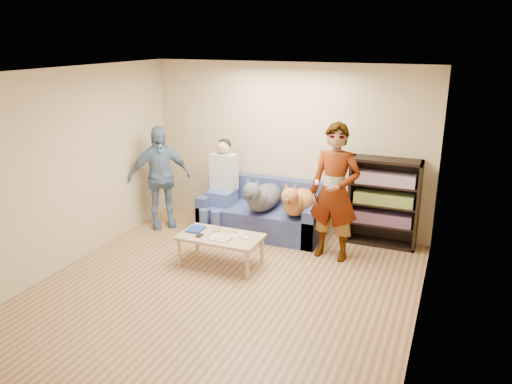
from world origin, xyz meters
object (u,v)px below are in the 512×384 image
at_px(person_seated, 221,182).
at_px(coffee_table, 221,239).
at_px(bookshelf, 384,200).
at_px(camera_silver, 216,229).
at_px(dog_gray, 262,197).
at_px(person_standing_left, 160,177).
at_px(person_standing_right, 335,192).
at_px(notebook_blue, 196,229).
at_px(dog_tan, 297,201).
at_px(sofa, 263,215).

xyz_separation_m(person_seated, coffee_table, (0.56, -1.19, -0.40)).
bearing_deg(bookshelf, camera_silver, -144.62).
bearing_deg(dog_gray, coffee_table, -97.59).
bearing_deg(coffee_table, person_standing_left, 148.71).
xyz_separation_m(person_standing_right, notebook_blue, (-1.73, -0.76, -0.51)).
bearing_deg(person_standing_left, dog_tan, -37.70).
height_order(person_seated, dog_gray, person_seated).
distance_m(dog_gray, coffee_table, 1.17).
distance_m(person_standing_left, camera_silver, 1.66).
bearing_deg(person_standing_left, dog_gray, -36.57).
xyz_separation_m(notebook_blue, person_seated, (-0.16, 1.14, 0.34)).
bearing_deg(coffee_table, camera_silver, 135.00).
bearing_deg(dog_gray, bookshelf, 13.56).
relative_size(notebook_blue, person_seated, 0.18).
relative_size(notebook_blue, coffee_table, 0.24).
bearing_deg(coffee_table, person_standing_right, 31.46).
xyz_separation_m(notebook_blue, dog_tan, (1.10, 1.10, 0.20)).
xyz_separation_m(person_standing_left, person_seated, (0.96, 0.26, -0.05)).
height_order(dog_gray, coffee_table, dog_gray).
relative_size(sofa, person_seated, 1.29).
relative_size(dog_gray, coffee_table, 1.14).
distance_m(person_standing_left, bookshelf, 3.47).
xyz_separation_m(notebook_blue, bookshelf, (2.29, 1.50, 0.25)).
bearing_deg(person_seated, notebook_blue, -81.78).
bearing_deg(notebook_blue, camera_silver, 14.04).
bearing_deg(dog_tan, sofa, 165.03).
height_order(sofa, dog_gray, dog_gray).
xyz_separation_m(person_standing_right, person_standing_left, (-2.85, 0.11, -0.12)).
xyz_separation_m(dog_gray, coffee_table, (-0.15, -1.13, -0.27)).
distance_m(notebook_blue, coffee_table, 0.41).
xyz_separation_m(notebook_blue, dog_gray, (0.55, 1.08, 0.21)).
distance_m(person_standing_right, person_standing_left, 2.86).
height_order(person_seated, bookshelf, person_seated).
height_order(dog_tan, coffee_table, dog_tan).
height_order(person_standing_left, camera_silver, person_standing_left).
bearing_deg(sofa, dog_gray, -72.47).
xyz_separation_m(camera_silver, dog_tan, (0.82, 1.03, 0.19)).
bearing_deg(notebook_blue, coffee_table, -7.13).
xyz_separation_m(dog_gray, bookshelf, (1.74, 0.42, 0.03)).
xyz_separation_m(person_standing_left, coffee_table, (1.52, -0.92, -0.45)).
distance_m(notebook_blue, sofa, 1.37).
bearing_deg(dog_tan, coffee_table, -121.35).
xyz_separation_m(person_seated, dog_tan, (1.27, -0.04, -0.14)).
bearing_deg(person_standing_right, person_standing_left, -176.68).
bearing_deg(coffee_table, dog_tan, 58.65).
xyz_separation_m(sofa, bookshelf, (1.80, 0.23, 0.40)).
relative_size(dog_tan, coffee_table, 1.06).
bearing_deg(camera_silver, person_seated, 112.59).
height_order(person_standing_left, notebook_blue, person_standing_left).
xyz_separation_m(person_standing_right, coffee_table, (-1.33, -0.81, -0.57)).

